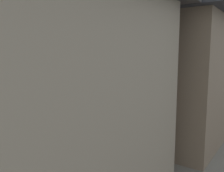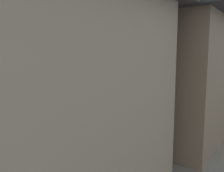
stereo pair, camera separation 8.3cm
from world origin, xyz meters
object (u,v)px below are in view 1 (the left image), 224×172
at_px(boat_moored_nearest, 164,95).
at_px(boat_midriver_drifting, 115,108).
at_px(house_waterfront_nearest, 39,85).
at_px(mooring_post_dock_mid, 146,99).
at_px(boat_midriver_upstream, 218,76).
at_px(house_waterfront_narrow, 220,62).
at_px(boat_moored_third, 167,73).
at_px(boat_moored_far, 156,78).
at_px(boat_moored_second, 213,74).
at_px(boat_crossing_west, 191,86).
at_px(house_waterfront_second, 168,70).
at_px(house_waterfront_tall, 197,64).

distance_m(boat_moored_nearest, boat_midriver_drifting, 8.51).
relative_size(house_waterfront_nearest, mooring_post_dock_mid, 9.32).
xyz_separation_m(boat_midriver_upstream, house_waterfront_narrow, (5.17, -24.93, 3.49)).
xyz_separation_m(boat_moored_third, boat_moored_far, (3.06, -12.44, 0.02)).
bearing_deg(boat_moored_second, boat_crossing_west, -85.44).
bearing_deg(boat_midriver_upstream, house_waterfront_second, -81.85).
xyz_separation_m(boat_moored_third, house_waterfront_narrow, (16.63, -27.97, 3.69)).
xyz_separation_m(boat_moored_nearest, house_waterfront_nearest, (5.39, -20.29, 3.68)).
bearing_deg(house_waterfront_narrow, boat_moored_nearest, 179.96).
distance_m(boat_moored_far, house_waterfront_nearest, 38.45).
xyz_separation_m(boat_moored_far, boat_crossing_west, (8.20, -6.34, -0.01)).
bearing_deg(boat_moored_second, house_waterfront_tall, -79.15).
bearing_deg(house_waterfront_nearest, boat_moored_nearest, 104.88).
xyz_separation_m(boat_midriver_drifting, boat_crossing_west, (0.61, 17.68, -0.11)).
height_order(boat_moored_far, boat_midriver_upstream, boat_midriver_upstream).
distance_m(boat_moored_second, house_waterfront_tall, 36.14).
relative_size(boat_midriver_drifting, house_waterfront_tall, 0.61).
relative_size(boat_midriver_drifting, house_waterfront_nearest, 0.55).
height_order(boat_crossing_west, house_waterfront_second, house_waterfront_second).
xyz_separation_m(boat_midriver_upstream, house_waterfront_nearest, (5.11, -45.22, 3.48)).
bearing_deg(boat_midriver_upstream, boat_moored_far, -131.75).
bearing_deg(boat_moored_third, boat_crossing_west, -59.05).
distance_m(boat_midriver_drifting, mooring_post_dock_mid, 2.77).
bearing_deg(mooring_post_dock_mid, house_waterfront_tall, 26.34).
bearing_deg(boat_moored_far, house_waterfront_second, -64.11).
distance_m(boat_moored_third, mooring_post_dock_mid, 38.51).
distance_m(house_waterfront_nearest, mooring_post_dock_mid, 12.83).
height_order(boat_crossing_west, house_waterfront_nearest, house_waterfront_nearest).
relative_size(boat_crossing_west, house_waterfront_narrow, 0.58).
bearing_deg(house_waterfront_nearest, boat_moored_far, 110.66).
bearing_deg(boat_moored_third, house_waterfront_second, -67.58).
bearing_deg(house_waterfront_second, boat_moored_second, 99.77).
relative_size(boat_crossing_west, house_waterfront_tall, 0.61).
bearing_deg(house_waterfront_nearest, boat_midriver_upstream, 96.45).
bearing_deg(house_waterfront_tall, house_waterfront_second, -86.30).
bearing_deg(boat_moored_nearest, boat_moored_far, 117.61).
bearing_deg(boat_moored_nearest, mooring_post_dock_mid, -75.81).
height_order(boat_moored_third, house_waterfront_narrow, house_waterfront_narrow).
height_order(boat_moored_nearest, house_waterfront_tall, house_waterfront_tall).
bearing_deg(boat_moored_second, boat_moored_third, -175.41).
bearing_deg(boat_moored_nearest, house_waterfront_narrow, -0.04).
distance_m(boat_midriver_drifting, house_waterfront_narrow, 10.97).
xyz_separation_m(boat_moored_second, house_waterfront_second, (7.18, -41.70, 3.53)).
height_order(boat_moored_far, mooring_post_dock_mid, mooring_post_dock_mid).
bearing_deg(boat_moored_far, mooring_post_dock_mid, -66.74).
distance_m(boat_crossing_west, house_waterfront_nearest, 30.17).
xyz_separation_m(boat_crossing_west, mooring_post_dock_mid, (1.99, -17.36, 1.04)).
distance_m(boat_moored_third, boat_moored_far, 12.81).
distance_m(boat_moored_far, boat_crossing_west, 10.36).
bearing_deg(house_waterfront_second, boat_moored_nearest, 113.76).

